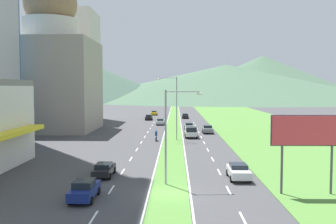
{
  "coord_description": "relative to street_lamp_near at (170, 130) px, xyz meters",
  "views": [
    {
      "loc": [
        0.54,
        -30.92,
        8.87
      ],
      "look_at": [
        -0.76,
        29.9,
        4.95
      ],
      "focal_mm": 40.23,
      "sensor_mm": 36.0,
      "label": 1
    }
  ],
  "objects": [
    {
      "name": "pickup_truck_0",
      "position": [
        3.2,
        32.93,
        -4.1
      ],
      "size": [
        2.18,
        5.4,
        2.0
      ],
      "rotation": [
        0.0,
        0.0,
        -1.57
      ],
      "color": "silver",
      "rests_on": "ground_plane"
    },
    {
      "name": "lane_dash_right_3",
      "position": [
        5.08,
        -1.8,
        -5.07
      ],
      "size": [
        0.16,
        2.8,
        0.01
      ],
      "primitive_type": "cube",
      "color": "silver",
      "rests_on": "ground_plane"
    },
    {
      "name": "midrise_colored",
      "position": [
        -27.95,
        67.38,
        9.53
      ],
      "size": [
        13.64,
        13.64,
        29.21
      ],
      "primitive_type": "cube",
      "color": "beige",
      "rests_on": "ground_plane"
    },
    {
      "name": "lane_dash_left_11",
      "position": [
        -5.12,
        54.85,
        -5.07
      ],
      "size": [
        0.16,
        2.8,
        0.01
      ],
      "primitive_type": "cube",
      "color": "silver",
      "rests_on": "ground_plane"
    },
    {
      "name": "lane_dash_right_12",
      "position": [
        5.08,
        61.93,
        -5.07
      ],
      "size": [
        0.16,
        2.8,
        0.01
      ],
      "primitive_type": "cube",
      "color": "silver",
      "rests_on": "ground_plane"
    },
    {
      "name": "lane_dash_right_5",
      "position": [
        5.08,
        12.37,
        -5.07
      ],
      "size": [
        0.16,
        2.8,
        0.01
      ],
      "primitive_type": "cube",
      "color": "silver",
      "rests_on": "ground_plane"
    },
    {
      "name": "street_lamp_mid",
      "position": [
        0.29,
        29.29,
        1.02
      ],
      "size": [
        3.31,
        0.28,
        10.69
      ],
      "color": "#99999E",
      "rests_on": "ground_plane"
    },
    {
      "name": "lane_dash_left_2",
      "position": [
        -5.12,
        -8.88,
        -5.07
      ],
      "size": [
        0.16,
        2.8,
        0.01
      ],
      "primitive_type": "cube",
      "color": "silver",
      "rests_on": "ground_plane"
    },
    {
      "name": "lane_dash_right_10",
      "position": [
        5.08,
        47.77,
        -5.07
      ],
      "size": [
        0.16,
        2.8,
        0.01
      ],
      "primitive_type": "cube",
      "color": "silver",
      "rests_on": "ground_plane"
    },
    {
      "name": "hill_far_center",
      "position": [
        39.24,
        256.79,
        8.17
      ],
      "size": [
        239.92,
        239.92,
        26.5
      ],
      "primitive_type": "cone",
      "color": "#47664C",
      "rests_on": "ground_plane"
    },
    {
      "name": "lane_dash_left_3",
      "position": [
        -5.12,
        -1.8,
        -5.07
      ],
      "size": [
        0.16,
        2.8,
        0.01
      ],
      "primitive_type": "cube",
      "color": "silver",
      "rests_on": "ground_plane"
    },
    {
      "name": "lane_dash_right_2",
      "position": [
        5.08,
        -8.88,
        -5.07
      ],
      "size": [
        0.16,
        2.8,
        0.01
      ],
      "primitive_type": "cube",
      "color": "silver",
      "rests_on": "ground_plane"
    },
    {
      "name": "lane_dash_left_6",
      "position": [
        -5.12,
        19.45,
        -5.07
      ],
      "size": [
        0.16,
        2.8,
        0.01
      ],
      "primitive_type": "cube",
      "color": "silver",
      "rests_on": "ground_plane"
    },
    {
      "name": "domed_building",
      "position": [
        -25.31,
        43.96,
        7.86
      ],
      "size": [
        17.75,
        17.75,
        31.63
      ],
      "color": "#9E9384",
      "rests_on": "ground_plane"
    },
    {
      "name": "motorcycle_rider",
      "position": [
        -2.8,
        28.37,
        -4.33
      ],
      "size": [
        0.36,
        2.0,
        1.8
      ],
      "rotation": [
        0.0,
        0.0,
        1.57
      ],
      "color": "black",
      "rests_on": "ground_plane"
    },
    {
      "name": "lane_dash_right_11",
      "position": [
        5.08,
        54.85,
        -5.07
      ],
      "size": [
        0.16,
        2.8,
        0.01
      ],
      "primitive_type": "cube",
      "color": "silver",
      "rests_on": "ground_plane"
    },
    {
      "name": "lane_dash_left_5",
      "position": [
        -5.12,
        12.37,
        -5.07
      ],
      "size": [
        0.16,
        2.8,
        0.01
      ],
      "primitive_type": "cube",
      "color": "silver",
      "rests_on": "ground_plane"
    },
    {
      "name": "lane_dash_right_9",
      "position": [
        5.08,
        40.69,
        -5.07
      ],
      "size": [
        0.16,
        2.8,
        0.01
      ],
      "primitive_type": "cube",
      "color": "silver",
      "rests_on": "ground_plane"
    },
    {
      "name": "edge_line_median_right",
      "position": [
        1.73,
        56.96,
        -5.07
      ],
      "size": [
        0.16,
        240.0,
        0.01
      ],
      "primitive_type": "cube",
      "color": "silver",
      "rests_on": "ground_plane"
    },
    {
      "name": "car_5",
      "position": [
        -6.71,
        3.17,
        -4.37
      ],
      "size": [
        1.86,
        4.43,
        1.34
      ],
      "rotation": [
        0.0,
        0.0,
        1.57
      ],
      "color": "black",
      "rests_on": "ground_plane"
    },
    {
      "name": "billboard_roadside",
      "position": [
        11.35,
        -2.97,
        -0.01
      ],
      "size": [
        6.04,
        0.28,
        6.65
      ],
      "color": "#4C4C51",
      "rests_on": "ground_plane"
    },
    {
      "name": "car_9",
      "position": [
        -7.01,
        69.45,
        -4.33
      ],
      "size": [
        1.86,
        4.64,
        1.46
      ],
      "rotation": [
        0.0,
        0.0,
        1.57
      ],
      "color": "black",
      "rests_on": "ground_plane"
    },
    {
      "name": "car_7",
      "position": [
        3.27,
        45.83,
        -4.35
      ],
      "size": [
        1.86,
        4.36,
        1.41
      ],
      "rotation": [
        0.0,
        0.0,
        -1.57
      ],
      "color": "slate",
      "rests_on": "ground_plane"
    },
    {
      "name": "car_0",
      "position": [
        -3.24,
        55.73,
        -4.32
      ],
      "size": [
        1.92,
        4.24,
        1.47
      ],
      "rotation": [
        0.0,
        0.0,
        1.57
      ],
      "color": "#B2B2B7",
      "rests_on": "ground_plane"
    },
    {
      "name": "street_lamp_near",
      "position": [
        0.0,
        0.0,
        0.0
      ],
      "size": [
        3.42,
        0.43,
        8.68
      ],
      "color": "#99999E",
      "rests_on": "ground_plane"
    },
    {
      "name": "lane_dash_left_4",
      "position": [
        -5.12,
        5.28,
        -5.07
      ],
      "size": [
        0.16,
        2.8,
        0.01
      ],
      "primitive_type": "cube",
      "color": "silver",
      "rests_on": "ground_plane"
    },
    {
      "name": "lane_dash_left_10",
      "position": [
        -5.12,
        47.77,
        -5.07
      ],
      "size": [
        0.16,
        2.8,
        0.01
      ],
      "primitive_type": "cube",
      "color": "silver",
      "rests_on": "ground_plane"
    },
    {
      "name": "lane_dash_left_8",
      "position": [
        -5.12,
        33.61,
        -5.07
      ],
      "size": [
        0.16,
        2.8,
        0.01
      ],
      "primitive_type": "cube",
      "color": "silver",
      "rests_on": "ground_plane"
    },
    {
      "name": "grass_verge_right",
      "position": [
        20.58,
        56.96,
        -5.05
      ],
      "size": [
        24.0,
        240.0,
        0.06
      ],
      "primitive_type": "cube",
      "color": "#518438",
      "rests_on": "ground_plane"
    },
    {
      "name": "hill_far_right",
      "position": [
        74.44,
        290.11,
        12.97
      ],
      "size": [
        168.94,
        168.94,
        36.1
      ],
      "primitive_type": "cone",
      "color": "#47664C",
      "rests_on": "ground_plane"
    },
    {
      "name": "edge_line_median_left",
      "position": [
        -1.77,
        56.96,
        -5.07
      ],
      "size": [
        0.16,
        240.0,
        0.01
      ],
      "primitive_type": "cube",
      "color": "silver",
      "rests_on": "ground_plane"
    },
    {
      "name": "lane_dash_left_12",
      "position": [
        -5.12,
        61.93,
        -5.07
      ],
      "size": [
        0.16,
        2.8,
        0.01
      ],
      "primitive_type": "cube",
      "color": "silver",
      "rests_on": "ground_plane"
    },
    {
      "name": "car_8",
      "position": [
        3.2,
        75.12,
        -4.35
      ],
      "size": [
        1.86,
        4.4,
        1.41
      ],
      "rotation": [
        0.0,
        0.0,
        -1.57
      ],
      "color": "black",
      "rests_on": "ground_plane"
    },
    {
      "name": "car_3",
      "position": [
        -6.6,
        88.03,
        -4.35
      ],
      "size": [
        1.99,
        4.52,
        1.41
      ],
      "rotation": [
        0.0,
        0.0,
        1.57
      ],
      "color": "yellow",
      "rests_on": "ground_plane"
    },
    {
      "name": "lane_dash_right_6",
      "position": [
        5.08,
        19.45,
        -5.07
      ],
      "size": [
        0.16,
        2.8,
        0.01
      ],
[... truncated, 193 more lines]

